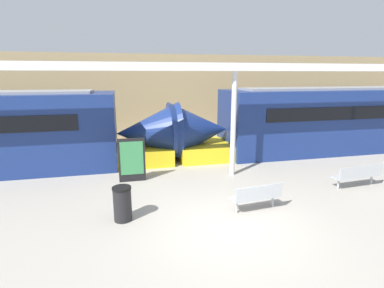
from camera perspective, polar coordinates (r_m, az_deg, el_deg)
The scene contains 9 objects.
ground_plane at distance 7.97m, azimuth 6.99°, elevation -15.84°, with size 60.00×60.00×0.00m, color #A8A093.
station_wall at distance 18.36m, azimuth -5.43°, elevation 8.92°, with size 56.00×0.20×5.00m, color tan.
train_left at distance 17.97m, azimuth 28.84°, elevation 4.10°, with size 19.72×2.93×3.20m.
bench_near at distance 8.86m, azimuth 12.28°, elevation -9.58°, with size 1.53×0.60×0.81m.
bench_far at distance 11.86m, azimuth 29.09°, elevation -5.08°, with size 1.86×0.58×0.81m.
trash_bin at distance 8.37m, azimuth -13.11°, elevation -10.99°, with size 0.51×0.51×0.95m.
poster_board at distance 11.08m, azimuth -11.37°, elevation -2.98°, with size 0.96×0.07×1.62m.
support_column_near at distance 11.43m, azimuth 7.88°, elevation 3.63°, with size 0.20×0.20×3.96m, color silver.
canopy_beam at distance 11.28m, azimuth 8.23°, elevation 14.32°, with size 28.00×0.60×0.28m, color silver.
Camera 1 is at (-2.48, -6.52, 3.86)m, focal length 28.00 mm.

